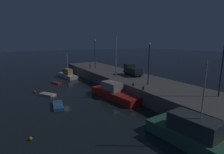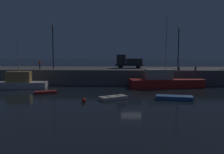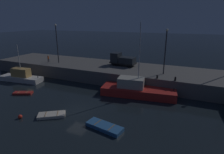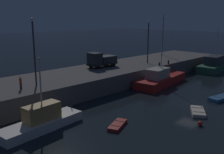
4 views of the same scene
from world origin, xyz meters
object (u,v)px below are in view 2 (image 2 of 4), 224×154
Objects in this scene: dinghy_red_small at (46,92)px; lamp_post_west at (53,42)px; rowboat_white_mid at (174,98)px; bollard_central at (179,69)px; utility_truck at (128,61)px; dinghy_orange_near at (113,98)px; bollard_west at (196,69)px; lamp_post_east at (178,44)px; fishing_trawler_red at (164,81)px; mooring_buoy_near at (84,100)px; fishing_boat_blue at (18,82)px; dockworker at (40,64)px.

lamp_post_west reaches higher than dinghy_red_small.
bollard_central is (3.31, 12.48, 2.53)m from rowboat_white_mid.
rowboat_white_mid is at bearing -75.28° from utility_truck.
bollard_central is at bearing 50.84° from dinghy_orange_near.
dinghy_orange_near is at bearing -135.84° from bollard_west.
lamp_post_west is at bearing -179.80° from lamp_post_east.
dinghy_orange_near is 9.92m from dinghy_red_small.
bollard_west is at bearing -28.68° from utility_truck.
dinghy_orange_near is 0.43× the size of lamp_post_west.
fishing_trawler_red is at bearing 21.96° from dinghy_red_small.
fishing_trawler_red reaches higher than dinghy_orange_near.
bollard_central is (13.51, 14.61, 2.51)m from mooring_buoy_near.
rowboat_white_mid is at bearing -115.82° from bollard_west.
dinghy_orange_near is 0.66× the size of utility_truck.
mooring_buoy_near is 0.84× the size of bollard_west.
dinghy_orange_near is 7.06m from rowboat_white_mid.
fishing_boat_blue is 1.67× the size of utility_truck.
dockworker is at bearing 168.28° from fishing_trawler_red.
utility_truck reaches higher than dinghy_orange_near.
dinghy_orange_near is (-7.69, -10.62, -0.76)m from fishing_trawler_red.
dinghy_red_small is 0.38× the size of lamp_post_west.
dinghy_orange_near is 20.55m from dockworker.
rowboat_white_mid is (-0.63, -10.37, -0.74)m from fishing_trawler_red.
fishing_trawler_red reaches higher than dinghy_red_small.
fishing_boat_blue is at bearing -170.59° from bollard_central.
utility_truck is 10.12m from bollard_central.
dinghy_red_small is (-16.21, 3.58, -0.06)m from rowboat_white_mid.
dockworker is (-24.51, -0.67, -3.55)m from lamp_post_east.
utility_truck is (-4.84, 18.40, 3.50)m from rowboat_white_mid.
fishing_trawler_red is 16.55m from mooring_buoy_near.
bollard_west is (13.09, 12.71, 2.59)m from dinghy_orange_near.
dinghy_orange_near is at bearing -96.79° from utility_truck.
fishing_trawler_red is at bearing 86.54° from rowboat_white_mid.
bollard_central is at bearing 38.19° from fishing_trawler_red.
bollard_west is (24.44, -2.92, -4.43)m from lamp_post_west.
lamp_post_east is 9.69m from utility_truck.
dinghy_orange_near is 6.50× the size of bollard_central.
dinghy_red_small is (-16.84, -6.79, -0.79)m from fishing_trawler_red.
fishing_trawler_red is 3.39× the size of dinghy_orange_near.
lamp_post_east reaches higher than rowboat_white_mid.
bollard_west is 1.10× the size of bollard_central.
bollard_west is (22.24, 8.88, 2.62)m from dinghy_red_small.
bollard_west is (16.23, 14.59, 2.53)m from mooring_buoy_near.
bollard_central is at bearing -5.51° from dockworker.
dockworker reaches higher than bollard_west.
fishing_trawler_red is 1.34× the size of fishing_boat_blue.
fishing_trawler_red is 3.86m from bollard_central.
utility_truck is at bearing 30.64° from fishing_boat_blue.
lamp_post_west is at bearing 14.50° from dockworker.
lamp_post_west is (-8.21, 17.51, 6.96)m from mooring_buoy_near.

